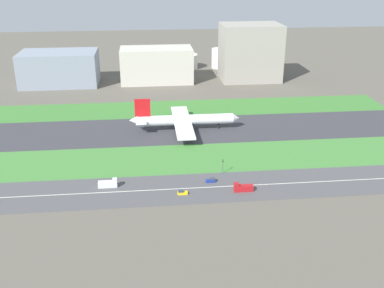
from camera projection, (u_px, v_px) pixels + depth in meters
ground_plane at (185, 130)px, 266.64m from camera, size 800.00×800.00×0.00m
runway at (185, 130)px, 266.62m from camera, size 280.00×46.00×0.10m
grass_median_north at (180, 108)px, 304.27m from camera, size 280.00×36.00×0.10m
grass_median_south at (193, 158)px, 228.97m from camera, size 280.00×36.00×0.10m
highway at (200, 188)px, 199.59m from camera, size 280.00×28.00×0.10m
highway_centerline at (200, 188)px, 199.57m from camera, size 266.00×0.50×0.01m
airliner at (183, 120)px, 264.11m from camera, size 65.00×56.00×19.70m
truck_0 at (108, 184)px, 199.62m from camera, size 8.40×2.50×4.00m
car_2 at (211, 180)px, 204.38m from camera, size 4.40×1.80×2.00m
truck_1 at (243, 188)px, 196.13m from camera, size 8.40×2.50×4.00m
car_0 at (182, 192)px, 193.83m from camera, size 4.40×1.80×2.00m
traffic_light at (223, 165)px, 211.08m from camera, size 0.36×0.50×7.20m
terminal_building at (60, 68)px, 357.59m from camera, size 59.83×36.17×26.06m
hangar_building at (157, 65)px, 364.78m from camera, size 57.64×29.55×27.52m
office_tower at (250, 52)px, 368.85m from camera, size 47.83×34.89×45.16m
fuel_tank_west at (184, 61)px, 411.48m from camera, size 23.86×23.86×13.02m
fuel_tank_centre at (221, 58)px, 413.93m from camera, size 17.90×17.90×17.47m
fuel_tank_east at (255, 57)px, 416.97m from camera, size 24.34×24.34×17.64m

